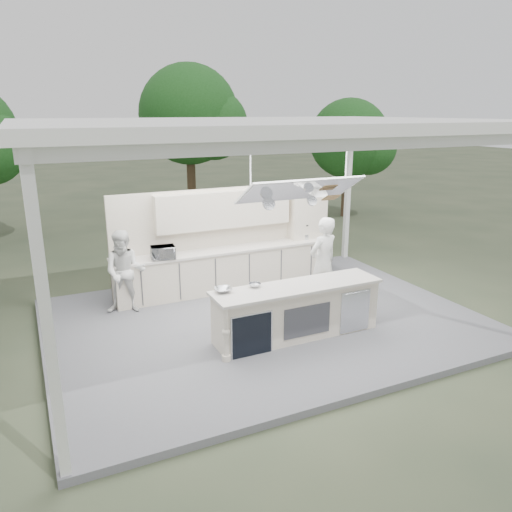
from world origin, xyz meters
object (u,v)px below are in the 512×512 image
back_counter (227,268)px  head_chef (323,263)px  demo_island (296,311)px  sous_chef (125,272)px

back_counter → head_chef: size_ratio=2.69×
demo_island → head_chef: head_chef is taller
demo_island → sous_chef: bearing=136.0°
back_counter → sous_chef: 2.38m
back_counter → head_chef: bearing=-54.2°
head_chef → sous_chef: 3.93m
demo_island → head_chef: bearing=39.8°
sous_chef → head_chef: bearing=-2.5°
head_chef → sous_chef: (-3.65, 1.45, -0.11)m
head_chef → sous_chef: head_chef is taller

